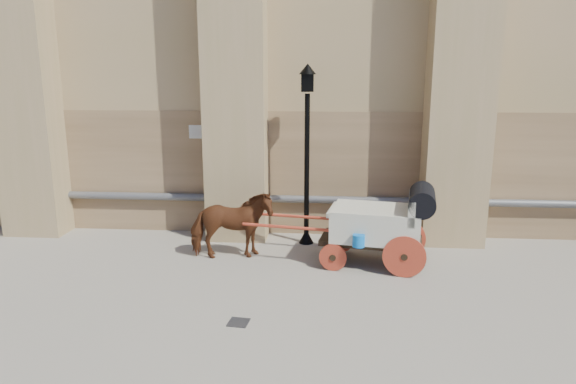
{
  "coord_description": "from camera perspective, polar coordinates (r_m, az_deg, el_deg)",
  "views": [
    {
      "loc": [
        1.12,
        -8.14,
        3.89
      ],
      "look_at": [
        0.32,
        2.1,
        1.49
      ],
      "focal_mm": 32.0,
      "sensor_mm": 36.0,
      "label": 1
    }
  ],
  "objects": [
    {
      "name": "ground",
      "position": [
        9.09,
        -3.12,
        -12.2
      ],
      "size": [
        90.0,
        90.0,
        0.0
      ],
      "primitive_type": "plane",
      "color": "gray",
      "rests_on": "ground"
    },
    {
      "name": "horse",
      "position": [
        10.94,
        -6.32,
        -3.7
      ],
      "size": [
        1.86,
        1.1,
        1.47
      ],
      "primitive_type": "imported",
      "rotation": [
        0.0,
        0.0,
        1.76
      ],
      "color": "brown",
      "rests_on": "ground"
    },
    {
      "name": "carriage",
      "position": [
        10.63,
        10.47,
        -3.32
      ],
      "size": [
        3.99,
        1.67,
        1.7
      ],
      "rotation": [
        0.0,
        0.0,
        -0.17
      ],
      "color": "black",
      "rests_on": "ground"
    },
    {
      "name": "street_lamp",
      "position": [
        11.56,
        2.12,
        4.65
      ],
      "size": [
        0.38,
        0.38,
        4.08
      ],
      "color": "black",
      "rests_on": "ground"
    },
    {
      "name": "drain_grate_near",
      "position": [
        8.46,
        -5.52,
        -14.22
      ],
      "size": [
        0.36,
        0.36,
        0.01
      ],
      "primitive_type": "cube",
      "rotation": [
        0.0,
        0.0,
        -0.12
      ],
      "color": "black",
      "rests_on": "ground"
    }
  ]
}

